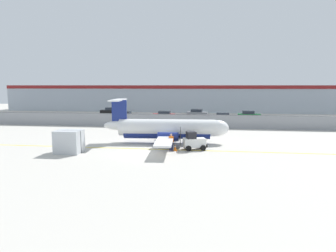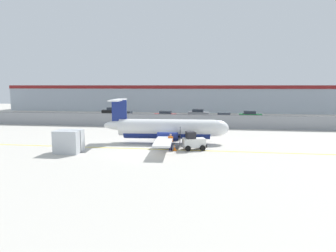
# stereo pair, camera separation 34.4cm
# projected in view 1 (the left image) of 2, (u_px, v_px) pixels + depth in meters

# --- Properties ---
(ground_plane) EXTENTS (140.00, 140.00, 0.01)m
(ground_plane) POSITION_uv_depth(u_px,v_px,m) (148.00, 149.00, 30.72)
(ground_plane) COLOR #BCB7AD
(perimeter_fence) EXTENTS (98.00, 0.10, 2.10)m
(perimeter_fence) POSITION_uv_depth(u_px,v_px,m) (168.00, 120.00, 46.28)
(perimeter_fence) COLOR gray
(perimeter_fence) RESTS_ON ground
(parking_lot_strip) EXTENTS (98.00, 17.00, 0.12)m
(parking_lot_strip) POSITION_uv_depth(u_px,v_px,m) (176.00, 119.00, 57.72)
(parking_lot_strip) COLOR #38383A
(parking_lot_strip) RESTS_ON ground
(background_building) EXTENTS (91.00, 8.10, 6.50)m
(background_building) POSITION_uv_depth(u_px,v_px,m) (184.00, 98.00, 75.45)
(background_building) COLOR #A8B2BC
(background_building) RESTS_ON ground
(commuter_airplane) EXTENTS (14.21, 16.07, 4.92)m
(commuter_airplane) POSITION_uv_depth(u_px,v_px,m) (169.00, 129.00, 33.81)
(commuter_airplane) COLOR white
(commuter_airplane) RESTS_ON ground
(baggage_tug) EXTENTS (2.55, 1.94, 1.88)m
(baggage_tug) POSITION_uv_depth(u_px,v_px,m) (194.00, 141.00, 30.30)
(baggage_tug) COLOR silver
(baggage_tug) RESTS_ON ground
(ground_crew_worker) EXTENTS (0.54, 0.43, 1.70)m
(ground_crew_worker) POSITION_uv_depth(u_px,v_px,m) (171.00, 141.00, 29.95)
(ground_crew_worker) COLOR #191E4C
(ground_crew_worker) RESTS_ON ground
(cargo_container) EXTENTS (2.44, 2.00, 2.20)m
(cargo_container) POSITION_uv_depth(u_px,v_px,m) (69.00, 142.00, 28.88)
(cargo_container) COLOR #B7BCC1
(cargo_container) RESTS_ON ground
(traffic_cone_near_left) EXTENTS (0.36, 0.36, 0.64)m
(traffic_cone_near_left) POSITION_uv_depth(u_px,v_px,m) (175.00, 148.00, 29.91)
(traffic_cone_near_left) COLOR orange
(traffic_cone_near_left) RESTS_ON ground
(traffic_cone_near_right) EXTENTS (0.36, 0.36, 0.64)m
(traffic_cone_near_right) POSITION_uv_depth(u_px,v_px,m) (188.00, 136.00, 36.63)
(traffic_cone_near_right) COLOR orange
(traffic_cone_near_right) RESTS_ON ground
(parked_car_0) EXTENTS (4.31, 2.24, 1.58)m
(parked_car_0) POSITION_uv_depth(u_px,v_px,m) (110.00, 111.00, 65.70)
(parked_car_0) COLOR black
(parked_car_0) RESTS_ON parking_lot_strip
(parked_car_1) EXTENTS (4.29, 2.18, 1.58)m
(parked_car_1) POSITION_uv_depth(u_px,v_px,m) (124.00, 115.00, 56.02)
(parked_car_1) COLOR gray
(parked_car_1) RESTS_ON parking_lot_strip
(parked_car_2) EXTENTS (4.21, 2.01, 1.58)m
(parked_car_2) POSITION_uv_depth(u_px,v_px,m) (164.00, 115.00, 56.56)
(parked_car_2) COLOR red
(parked_car_2) RESTS_ON parking_lot_strip
(parked_car_3) EXTENTS (4.36, 2.36, 1.58)m
(parked_car_3) POSITION_uv_depth(u_px,v_px,m) (197.00, 113.00, 60.80)
(parked_car_3) COLOR gray
(parked_car_3) RESTS_ON parking_lot_strip
(parked_car_4) EXTENTS (4.31, 2.22, 1.58)m
(parked_car_4) POSITION_uv_depth(u_px,v_px,m) (223.00, 117.00, 52.87)
(parked_car_4) COLOR #19662D
(parked_car_4) RESTS_ON parking_lot_strip
(parked_car_5) EXTENTS (4.30, 2.21, 1.58)m
(parked_car_5) POSITION_uv_depth(u_px,v_px,m) (249.00, 115.00, 56.83)
(parked_car_5) COLOR #19662D
(parked_car_5) RESTS_ON parking_lot_strip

